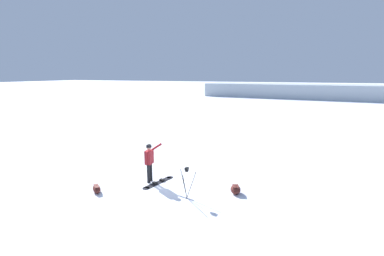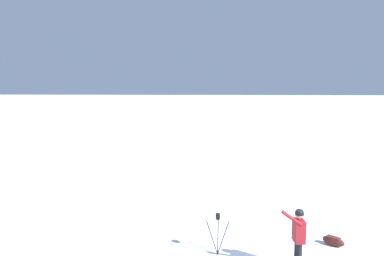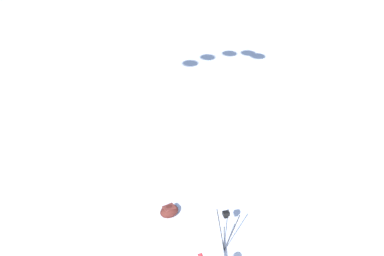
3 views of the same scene
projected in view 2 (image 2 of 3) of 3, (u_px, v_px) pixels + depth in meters
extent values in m
cylinder|color=black|center=(297.00, 255.00, 9.99)|extent=(0.14, 0.14, 0.84)
cube|color=maroon|center=(299.00, 231.00, 9.79)|extent=(0.29, 0.42, 0.60)
sphere|color=tan|center=(299.00, 215.00, 9.74)|extent=(0.23, 0.23, 0.23)
sphere|color=black|center=(299.00, 213.00, 9.73)|extent=(0.24, 0.24, 0.24)
cylinder|color=maroon|center=(292.00, 218.00, 9.56)|extent=(0.54, 0.12, 0.42)
cylinder|color=maroon|center=(297.00, 228.00, 9.99)|extent=(0.09, 0.09, 0.60)
ellipsoid|color=#4C1E19|center=(333.00, 241.00, 11.51)|extent=(0.70, 0.66, 0.28)
cube|color=brown|center=(333.00, 238.00, 11.50)|extent=(0.42, 0.39, 0.08)
cylinder|color=#262628|center=(218.00, 234.00, 11.05)|extent=(0.05, 0.37, 1.08)
cylinder|color=#262628|center=(212.00, 238.00, 10.82)|extent=(0.36, 0.15, 1.08)
cylinder|color=#262628|center=(223.00, 238.00, 10.79)|extent=(0.35, 0.18, 1.08)
cube|color=black|center=(218.00, 218.00, 10.81)|extent=(0.10, 0.10, 0.06)
cube|color=black|center=(218.00, 216.00, 10.80)|extent=(0.12, 0.16, 0.10)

